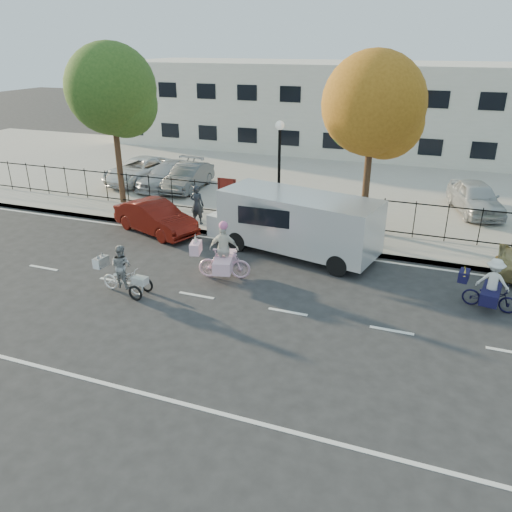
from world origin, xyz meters
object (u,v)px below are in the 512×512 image
at_px(pedestrian, 197,205).
at_px(lot_car_d, 475,197).
at_px(lamppost, 279,155).
at_px(zebra_trike, 122,274).
at_px(lot_car_c, 188,177).
at_px(bull_bike, 491,289).
at_px(lot_car_a, 170,175).
at_px(unicorn_bike, 223,257).
at_px(red_sedan, 155,217).
at_px(white_van, 295,222).
at_px(lot_car_b, 140,170).

distance_m(pedestrian, lot_car_d, 12.53).
bearing_deg(lamppost, zebra_trike, -110.62).
relative_size(lamppost, lot_car_c, 1.08).
distance_m(bull_bike, lot_car_a, 17.40).
bearing_deg(bull_bike, pedestrian, 82.82).
height_order(lot_car_a, lot_car_c, lot_car_c).
bearing_deg(pedestrian, lamppost, -160.92).
distance_m(unicorn_bike, lot_car_c, 10.71).
bearing_deg(red_sedan, white_van, -70.58).
xyz_separation_m(pedestrian, lot_car_b, (-6.06, 5.14, -0.19)).
distance_m(bull_bike, lot_car_d, 9.18).
bearing_deg(pedestrian, unicorn_bike, 126.62).
bearing_deg(lot_car_c, unicorn_bike, -59.66).
bearing_deg(lot_car_a, lot_car_b, 178.59).
bearing_deg(lot_car_a, lamppost, -19.03).
bearing_deg(lot_car_d, lot_car_a, 167.09).
relative_size(lot_car_b, lot_car_d, 1.14).
relative_size(red_sedan, lot_car_a, 0.90).
height_order(lamppost, red_sedan, lamppost).
distance_m(unicorn_bike, white_van, 3.35).
height_order(bull_bike, lot_car_d, bull_bike).
bearing_deg(lot_car_c, red_sedan, -78.65).
bearing_deg(pedestrian, bull_bike, 163.82).
height_order(unicorn_bike, white_van, white_van).
bearing_deg(lot_car_c, lot_car_b, 168.85).
distance_m(lot_car_a, lot_car_b, 2.07).
bearing_deg(pedestrian, white_van, 164.67).
relative_size(zebra_trike, white_van, 0.28).
xyz_separation_m(lamppost, zebra_trike, (-2.77, -7.37, -2.49)).
bearing_deg(lot_car_a, bull_bike, -20.29).
bearing_deg(red_sedan, zebra_trike, -139.46).
relative_size(bull_bike, red_sedan, 0.45).
distance_m(white_van, lot_car_c, 9.69).
height_order(lamppost, lot_car_c, lamppost).
height_order(red_sedan, lot_car_b, lot_car_b).
bearing_deg(white_van, pedestrian, 176.23).
height_order(bull_bike, pedestrian, pedestrian).
distance_m(lamppost, lot_car_a, 8.50).
height_order(zebra_trike, bull_bike, bull_bike).
bearing_deg(lot_car_c, lamppost, -33.69).
distance_m(lot_car_a, lot_car_d, 15.19).
relative_size(zebra_trike, lot_car_c, 0.47).
height_order(lamppost, pedestrian, lamppost).
bearing_deg(unicorn_bike, lot_car_c, 19.30).
distance_m(lot_car_b, lot_car_d, 17.21).
distance_m(lamppost, lot_car_b, 10.43).
bearing_deg(lamppost, lot_car_b, 156.47).
distance_m(bull_bike, pedestrian, 11.83).
relative_size(lot_car_a, lot_car_c, 1.11).
height_order(lamppost, lot_car_d, lamppost).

